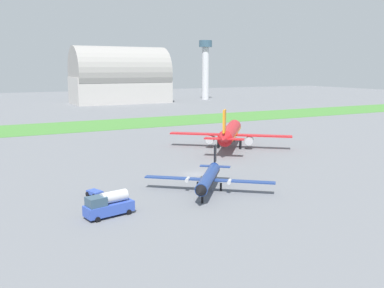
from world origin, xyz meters
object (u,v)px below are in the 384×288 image
airplane_midfield_jet (230,133)px  baggage_cart_near_gate (95,193)px  airplane_foreground_turboprop (209,178)px  control_tower (205,65)px  fuel_truck_midfield (108,205)px

airplane_midfield_jet → baggage_cart_near_gate: airplane_midfield_jet is taller
airplane_foreground_turboprop → baggage_cart_near_gate: size_ratio=6.00×
airplane_midfield_jet → control_tower: 164.37m
fuel_truck_midfield → control_tower: bearing=-133.8°
airplane_midfield_jet → control_tower: control_tower is taller
fuel_truck_midfield → control_tower: control_tower is taller
airplane_foreground_turboprop → baggage_cart_near_gate: airplane_foreground_turboprop is taller
airplane_midfield_jet → fuel_truck_midfield: airplane_midfield_jet is taller
baggage_cart_near_gate → control_tower: size_ratio=0.08×
fuel_truck_midfield → control_tower: (114.20, 179.98, 19.69)m
airplane_foreground_turboprop → control_tower: control_tower is taller
airplane_foreground_turboprop → baggage_cart_near_gate: bearing=-70.7°
baggage_cart_near_gate → fuel_truck_midfield: 9.63m
baggage_cart_near_gate → airplane_midfield_jet: bearing=-79.9°
fuel_truck_midfield → control_tower: 214.06m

